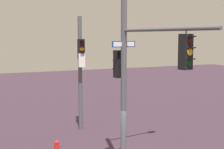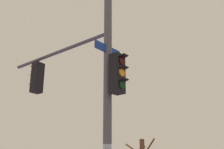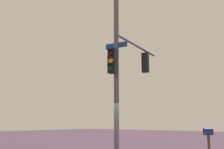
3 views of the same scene
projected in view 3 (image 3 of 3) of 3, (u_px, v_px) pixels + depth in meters
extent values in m
cylinder|color=#4C4F54|center=(116.00, 60.00, 12.09)|extent=(0.23, 0.23, 8.93)
cylinder|color=#4C4F54|center=(138.00, 46.00, 14.26)|extent=(4.59, 0.80, 0.12)
cube|color=black|center=(145.00, 63.00, 14.99)|extent=(0.37, 0.42, 1.10)
cylinder|color=#2F0403|center=(146.00, 57.00, 15.19)|extent=(0.08, 0.22, 0.22)
cube|color=black|center=(147.00, 56.00, 15.28)|extent=(0.20, 0.24, 0.06)
cylinder|color=#F2A814|center=(146.00, 63.00, 15.14)|extent=(0.08, 0.22, 0.22)
cube|color=black|center=(147.00, 61.00, 15.22)|extent=(0.20, 0.24, 0.06)
cylinder|color=black|center=(146.00, 69.00, 15.08)|extent=(0.08, 0.22, 0.22)
cube|color=black|center=(147.00, 67.00, 15.16)|extent=(0.20, 0.24, 0.06)
cylinder|color=#4C4F54|center=(145.00, 52.00, 15.10)|extent=(0.04, 0.04, 0.15)
cube|color=black|center=(113.00, 61.00, 11.79)|extent=(0.35, 0.40, 1.10)
cylinder|color=#2F0403|center=(111.00, 53.00, 11.70)|extent=(0.06, 0.22, 0.22)
cube|color=black|center=(110.00, 50.00, 11.66)|extent=(0.19, 0.23, 0.06)
cylinder|color=#F2A814|center=(111.00, 60.00, 11.65)|extent=(0.06, 0.22, 0.22)
cube|color=black|center=(110.00, 57.00, 11.60)|extent=(0.19, 0.23, 0.06)
cylinder|color=black|center=(111.00, 68.00, 11.59)|extent=(0.06, 0.22, 0.22)
cube|color=black|center=(110.00, 65.00, 11.54)|extent=(0.19, 0.23, 0.06)
cube|color=navy|center=(116.00, 45.00, 12.21)|extent=(0.21, 1.09, 0.24)
cube|color=white|center=(117.00, 46.00, 12.23)|extent=(0.17, 0.99, 0.18)
cube|color=#4C3823|center=(209.00, 146.00, 13.18)|extent=(0.10, 0.10, 1.05)
cube|color=navy|center=(208.00, 133.00, 13.29)|extent=(0.48, 0.48, 0.24)
cylinder|color=navy|center=(208.00, 130.00, 13.31)|extent=(0.48, 0.48, 0.24)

